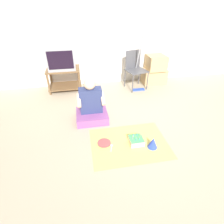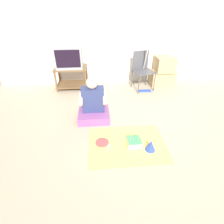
% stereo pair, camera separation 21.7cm
% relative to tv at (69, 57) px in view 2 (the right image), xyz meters
% --- Properties ---
extents(ground_plane, '(16.00, 16.00, 0.00)m').
position_rel_tv_xyz_m(ground_plane, '(1.44, -1.95, -0.75)').
color(ground_plane, tan).
extents(wall_back, '(6.40, 0.06, 2.55)m').
position_rel_tv_xyz_m(wall_back, '(1.44, 0.27, 0.53)').
color(wall_back, white).
rests_on(wall_back, ground_plane).
extents(tv_stand, '(0.73, 0.50, 0.51)m').
position_rel_tv_xyz_m(tv_stand, '(0.00, -0.01, -0.44)').
color(tv_stand, brown).
rests_on(tv_stand, ground_plane).
extents(tv, '(0.57, 0.47, 0.47)m').
position_rel_tv_xyz_m(tv, '(0.00, 0.00, 0.00)').
color(tv, '#99999E').
rests_on(tv, tv_stand).
extents(folding_chair, '(0.53, 0.50, 0.85)m').
position_rel_tv_xyz_m(folding_chair, '(1.63, -0.14, -0.25)').
color(folding_chair, '#4C4C51').
rests_on(folding_chair, ground_plane).
extents(cardboard_box_stack, '(0.57, 0.45, 0.69)m').
position_rel_tv_xyz_m(cardboard_box_stack, '(2.19, -0.01, -0.41)').
color(cardboard_box_stack, tan).
rests_on(cardboard_box_stack, ground_plane).
extents(dust_mop, '(0.28, 0.54, 1.26)m').
position_rel_tv_xyz_m(dust_mop, '(1.69, -0.22, -0.37)').
color(dust_mop, '#2D4CB2').
rests_on(dust_mop, ground_plane).
extents(person_seated, '(0.54, 0.49, 0.84)m').
position_rel_tv_xyz_m(person_seated, '(0.51, -1.32, -0.49)').
color(person_seated, '#8C4C8C').
rests_on(person_seated, ground_plane).
extents(party_cloth, '(1.14, 0.85, 0.01)m').
position_rel_tv_xyz_m(party_cloth, '(1.00, -2.07, -0.74)').
color(party_cloth, '#EAD666').
rests_on(party_cloth, ground_plane).
extents(birthday_cake, '(0.20, 0.20, 0.15)m').
position_rel_tv_xyz_m(birthday_cake, '(1.10, -2.09, -0.69)').
color(birthday_cake, '#F4E0C6').
rests_on(birthday_cake, party_cloth).
extents(party_hat_blue, '(0.14, 0.14, 0.17)m').
position_rel_tv_xyz_m(party_hat_blue, '(1.31, -2.21, -0.66)').
color(party_hat_blue, blue).
rests_on(party_hat_blue, party_cloth).
extents(paper_plate, '(0.20, 0.20, 0.01)m').
position_rel_tv_xyz_m(paper_plate, '(0.63, -2.01, -0.74)').
color(paper_plate, '#D84C4C').
rests_on(paper_plate, party_cloth).
extents(plastic_spoon_near, '(0.05, 0.14, 0.01)m').
position_rel_tv_xyz_m(plastic_spoon_near, '(0.72, -2.09, -0.74)').
color(plastic_spoon_near, white).
rests_on(plastic_spoon_near, party_cloth).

